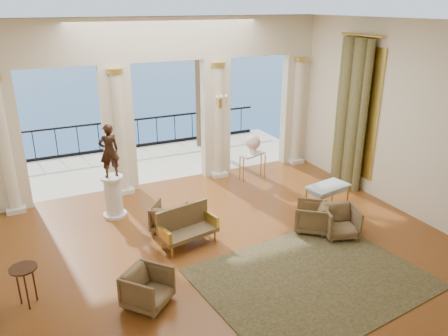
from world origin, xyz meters
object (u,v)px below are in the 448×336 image
armchair_d (169,216)px  pedestal (114,197)px  statue (109,151)px  console_table (253,158)px  settee (186,226)px  side_table (24,273)px  armchair_a (147,287)px  armchair_b (340,220)px  armchair_c (311,216)px  game_table (328,188)px

armchair_d → pedestal: (-0.95, 1.22, 0.14)m
armchair_d → statue: size_ratio=0.56×
armchair_d → statue: statue is taller
armchair_d → console_table: (3.20, 1.91, 0.27)m
settee → side_table: settee is taller
settee → console_table: 4.04m
armchair_d → side_table: (-3.00, -1.46, 0.28)m
armchair_a → console_table: 6.10m
console_table → settee: bearing=-158.4°
armchair_b → armchair_c: 0.64m
pedestal → statue: 1.16m
armchair_d → console_table: 3.74m
armchair_a → armchair_d: 2.61m
pedestal → side_table: (-2.05, -2.68, 0.14)m
statue → armchair_b: bearing=137.3°
pedestal → armchair_d: bearing=-52.0°
armchair_b → armchair_d: armchair_b is taller
console_table → side_table: 7.06m
armchair_d → side_table: bearing=65.3°
armchair_a → game_table: (4.91, 1.52, 0.28)m
armchair_a → armchair_c: bearing=-28.0°
armchair_a → armchair_b: size_ratio=0.97×
pedestal → side_table: bearing=-127.3°
armchair_c → statue: (-3.83, 2.60, 1.29)m
armchair_a → armchair_c: size_ratio=1.00×
pedestal → console_table: size_ratio=1.20×
game_table → armchair_a: bearing=-172.7°
settee → pedestal: 2.23m
armchair_b → pedestal: size_ratio=0.72×
armchair_a → side_table: size_ratio=0.98×
armchair_a → console_table: console_table is taller
armchair_c → settee: 2.81m
game_table → statue: size_ratio=0.89×
armchair_d → statue: 2.02m
armchair_b → armchair_c: (-0.43, 0.48, -0.01)m
game_table → side_table: (-6.75, -0.65, -0.01)m
armchair_a → settee: settee is taller
armchair_d → game_table: bearing=-153.0°
game_table → side_table: 6.78m
armchair_b → pedestal: bearing=163.0°
side_table → pedestal: bearing=52.7°
console_table → game_table: bearing=-97.9°
settee → pedestal: bearing=108.3°
statue → console_table: bearing=-177.3°
game_table → pedestal: size_ratio=1.10×
armchair_c → armchair_a: bearing=-37.6°
armchair_c → statue: statue is taller
armchair_c → console_table: console_table is taller
game_table → console_table: 2.79m
armchair_a → armchair_c: (4.05, 0.96, 0.00)m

